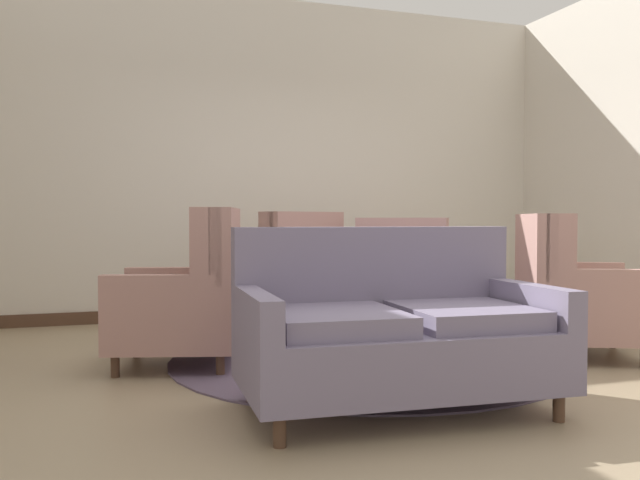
# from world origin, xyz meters

# --- Properties ---
(ground) EXTENTS (8.44, 8.44, 0.00)m
(ground) POSITION_xyz_m (0.00, 0.00, 0.00)
(ground) COLOR #9E896B
(wall_back) EXTENTS (6.19, 0.08, 3.27)m
(wall_back) POSITION_xyz_m (0.00, 2.69, 1.64)
(wall_back) COLOR silver
(wall_back) RESTS_ON ground
(baseboard_back) EXTENTS (6.03, 0.03, 0.12)m
(baseboard_back) POSITION_xyz_m (0.00, 2.63, 0.06)
(baseboard_back) COLOR #4C3323
(baseboard_back) RESTS_ON ground
(area_rug) EXTENTS (2.81, 2.81, 0.01)m
(area_rug) POSITION_xyz_m (0.00, 0.30, 0.01)
(area_rug) COLOR #5B4C60
(area_rug) RESTS_ON ground
(coffee_table) EXTENTS (0.79, 0.79, 0.52)m
(coffee_table) POSITION_xyz_m (0.12, 0.30, 0.41)
(coffee_table) COLOR #4C3323
(coffee_table) RESTS_ON ground
(porcelain_vase) EXTENTS (0.14, 0.14, 0.33)m
(porcelain_vase) POSITION_xyz_m (0.15, 0.26, 0.65)
(porcelain_vase) COLOR brown
(porcelain_vase) RESTS_ON coffee_table
(settee) EXTENTS (1.66, 0.98, 0.96)m
(settee) POSITION_xyz_m (-0.36, -0.90, 0.40)
(settee) COLOR slate
(settee) RESTS_ON ground
(armchair_far_left) EXTENTS (1.09, 1.10, 1.04)m
(armchair_far_left) POSITION_xyz_m (1.44, -0.06, 0.44)
(armchair_far_left) COLOR tan
(armchair_far_left) RESTS_ON ground
(armchair_near_window) EXTENTS (1.12, 1.13, 1.01)m
(armchair_near_window) POSITION_xyz_m (0.84, 1.44, 0.43)
(armchair_near_window) COLOR tan
(armchair_near_window) RESTS_ON ground
(armchair_back_corner) EXTENTS (1.00, 0.96, 1.08)m
(armchair_back_corner) POSITION_xyz_m (-1.24, 0.49, 0.45)
(armchair_back_corner) COLOR tan
(armchair_back_corner) RESTS_ON ground
(armchair_foreground_right) EXTENTS (1.03, 1.06, 1.06)m
(armchair_foreground_right) POSITION_xyz_m (-0.20, 1.68, 0.45)
(armchair_foreground_right) COLOR tan
(armchair_foreground_right) RESTS_ON ground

